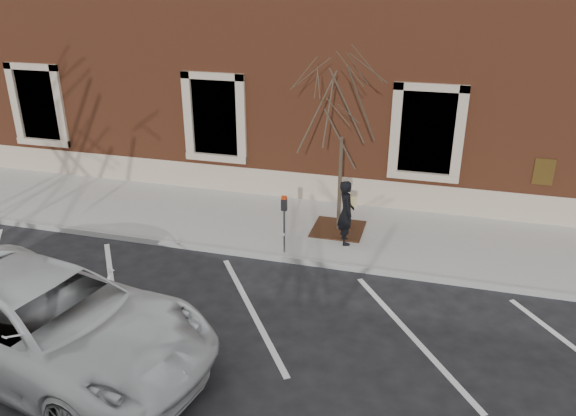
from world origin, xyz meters
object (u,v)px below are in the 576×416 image
(parking_meter, at_px, (284,214))
(white_truck, at_px, (50,322))
(sapling, at_px, (343,110))
(man, at_px, (346,212))

(parking_meter, height_order, white_truck, white_truck)
(sapling, height_order, white_truck, sapling)
(sapling, bearing_deg, man, -66.22)
(man, relative_size, white_truck, 0.27)
(parking_meter, height_order, sapling, sapling)
(parking_meter, bearing_deg, white_truck, -97.88)
(man, height_order, sapling, sapling)
(parking_meter, xyz_separation_m, sapling, (1.00, 1.58, 2.15))
(sapling, bearing_deg, white_truck, -121.15)
(man, xyz_separation_m, parking_meter, (-1.30, -0.90, 0.19))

